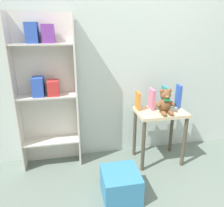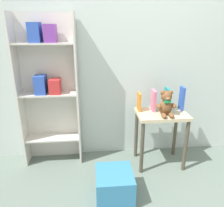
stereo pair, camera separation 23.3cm
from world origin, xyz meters
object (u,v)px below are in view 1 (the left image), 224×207
Objects in this scene: book_standing_pink at (152,99)px; storage_bin at (121,184)px; book_standing_orange at (138,101)px; book_standing_teal at (165,97)px; teddy_bear at (165,102)px; bookshelf_side at (46,87)px; book_standing_blue at (178,96)px; display_table at (160,121)px.

book_standing_pink is 0.97m from storage_bin.
book_standing_teal reaches higher than book_standing_orange.
book_standing_orange is at bearing 60.84° from storage_bin.
teddy_bear reaches higher than book_standing_pink.
storage_bin is (-0.58, -0.43, -0.62)m from teddy_bear.
bookshelf_side is 7.18× the size of book_standing_pink.
bookshelf_side reaches higher than book_standing_orange.
book_standing_orange is 0.57× the size of storage_bin.
book_standing_pink is 0.88× the size of book_standing_blue.
teddy_bear is at bearing -55.74° from book_standing_pink.
book_standing_orange is 0.77× the size of book_standing_blue.
book_standing_pink is (-0.09, 0.15, -0.01)m from teddy_bear.
book_standing_pink reaches higher than display_table.
teddy_bear reaches higher than display_table.
book_standing_blue reaches higher than display_table.
teddy_bear is (1.23, -0.28, -0.16)m from bookshelf_side.
bookshelf_side reaches higher than teddy_bear.
book_standing_orange is 0.83× the size of book_standing_teal.
display_table is at bearing 99.65° from teddy_bear.
teddy_bear is 1.10× the size of book_standing_teal.
book_standing_teal reaches higher than storage_bin.
book_standing_orange is 0.32m from book_standing_teal.
display_table is 0.27m from book_standing_pink.
storage_bin is at bearing -142.40° from book_standing_blue.
book_standing_pink is 0.95× the size of book_standing_teal.
book_standing_pink is (-0.08, 0.08, 0.24)m from display_table.
display_table is 0.26m from teddy_bear.
book_standing_pink is 0.65× the size of storage_bin.
book_standing_blue is 0.74× the size of storage_bin.
teddy_bear is 0.27m from book_standing_blue.
display_table is at bearing -20.25° from book_standing_orange.
book_standing_blue is (0.32, -0.00, 0.02)m from book_standing_pink.
teddy_bear is (0.01, -0.07, 0.25)m from display_table.
bookshelf_side is 2.61× the size of display_table.
book_standing_orange is at bearing 159.53° from display_table.
book_standing_pink is at bearing -6.37° from bookshelf_side.
display_table is at bearing 41.35° from storage_bin.
book_standing_orange is at bearing 177.18° from book_standing_teal.
storage_bin is (-0.65, -0.59, -0.62)m from book_standing_teal.
book_standing_blue is at bearing 2.28° from book_standing_pink.
storage_bin is (-0.57, -0.50, -0.37)m from display_table.
book_standing_orange is at bearing -179.55° from book_standing_blue.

